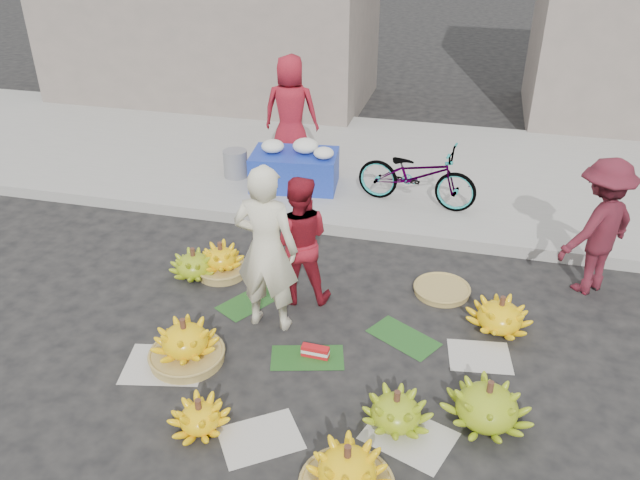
% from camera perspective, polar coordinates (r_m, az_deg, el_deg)
% --- Properties ---
extents(ground, '(80.00, 80.00, 0.00)m').
position_cam_1_polar(ground, '(5.83, 0.33, -9.66)').
color(ground, black).
rests_on(ground, ground).
extents(curb, '(40.00, 0.25, 0.15)m').
position_cam_1_polar(curb, '(7.59, 4.33, 0.96)').
color(curb, gray).
rests_on(curb, ground).
extents(sidewalk, '(40.00, 4.00, 0.12)m').
position_cam_1_polar(sidewalk, '(9.48, 6.65, 6.71)').
color(sidewalk, gray).
rests_on(sidewalk, ground).
extents(newspaper_scatter, '(3.20, 1.80, 0.00)m').
position_cam_1_polar(newspaper_scatter, '(5.25, -1.86, -14.95)').
color(newspaper_scatter, beige).
rests_on(newspaper_scatter, ground).
extents(banana_leaves, '(2.00, 1.00, 0.00)m').
position_cam_1_polar(banana_leaves, '(6.00, -0.15, -8.32)').
color(banana_leaves, '#194A18').
rests_on(banana_leaves, ground).
extents(banana_bunch_0, '(0.65, 0.65, 0.45)m').
position_cam_1_polar(banana_bunch_0, '(5.67, -12.21, -9.21)').
color(banana_bunch_0, olive).
rests_on(banana_bunch_0, ground).
extents(banana_bunch_1, '(0.50, 0.50, 0.29)m').
position_cam_1_polar(banana_bunch_1, '(5.08, -10.95, -15.56)').
color(banana_bunch_1, yellow).
rests_on(banana_bunch_1, ground).
extents(banana_bunch_2, '(0.65, 0.65, 0.45)m').
position_cam_1_polar(banana_bunch_2, '(4.54, 2.49, -20.54)').
color(banana_bunch_2, olive).
rests_on(banana_bunch_2, ground).
extents(banana_bunch_3, '(0.70, 0.70, 0.34)m').
position_cam_1_polar(banana_bunch_3, '(5.04, 6.97, -15.23)').
color(banana_bunch_3, '#769C16').
rests_on(banana_bunch_3, ground).
extents(banana_bunch_4, '(0.78, 0.78, 0.41)m').
position_cam_1_polar(banana_bunch_4, '(5.16, 15.05, -14.32)').
color(banana_bunch_4, '#769C16').
rests_on(banana_bunch_4, ground).
extents(banana_bunch_5, '(0.61, 0.61, 0.37)m').
position_cam_1_polar(banana_bunch_5, '(6.17, 16.15, -6.61)').
color(banana_bunch_5, yellow).
rests_on(banana_bunch_5, ground).
extents(banana_bunch_6, '(0.66, 0.66, 0.34)m').
position_cam_1_polar(banana_bunch_6, '(6.87, -11.46, -2.16)').
color(banana_bunch_6, '#769C16').
rests_on(banana_bunch_6, ground).
extents(banana_bunch_7, '(0.54, 0.54, 0.39)m').
position_cam_1_polar(banana_bunch_7, '(6.85, -9.02, -1.92)').
color(banana_bunch_7, olive).
rests_on(banana_bunch_7, ground).
extents(basket_spare, '(0.62, 0.62, 0.07)m').
position_cam_1_polar(basket_spare, '(6.64, 11.07, -4.52)').
color(basket_spare, olive).
rests_on(basket_spare, ground).
extents(incense_stack, '(0.25, 0.09, 0.10)m').
position_cam_1_polar(incense_stack, '(5.68, -0.43, -10.13)').
color(incense_stack, red).
rests_on(incense_stack, ground).
extents(vendor_cream, '(0.61, 0.41, 1.65)m').
position_cam_1_polar(vendor_cream, '(5.68, -4.94, -0.86)').
color(vendor_cream, '#EEE8C8').
rests_on(vendor_cream, ground).
extents(vendor_red, '(0.75, 0.63, 1.34)m').
position_cam_1_polar(vendor_red, '(6.11, -2.00, -0.04)').
color(vendor_red, '#A71926').
rests_on(vendor_red, ground).
extents(man_striped, '(1.05, 1.04, 1.45)m').
position_cam_1_polar(man_striped, '(6.84, 24.14, 1.08)').
color(man_striped, maroon).
rests_on(man_striped, ground).
extents(flower_table, '(1.22, 0.84, 0.67)m').
position_cam_1_polar(flower_table, '(8.52, -2.29, 6.65)').
color(flower_table, '#1930A3').
rests_on(flower_table, sidewalk).
extents(grey_bucket, '(0.34, 0.34, 0.38)m').
position_cam_1_polar(grey_bucket, '(8.94, -7.74, 6.95)').
color(grey_bucket, slate).
rests_on(grey_bucket, sidewalk).
extents(flower_vendor, '(0.83, 0.59, 1.60)m').
position_cam_1_polar(flower_vendor, '(9.09, -2.69, 11.65)').
color(flower_vendor, '#A71926').
rests_on(flower_vendor, sidewalk).
extents(bicycle, '(0.77, 1.61, 0.81)m').
position_cam_1_polar(bicycle, '(8.04, 8.84, 5.92)').
color(bicycle, gray).
rests_on(bicycle, sidewalk).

